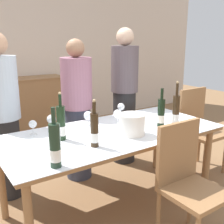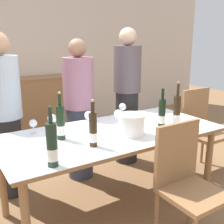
% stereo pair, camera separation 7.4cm
% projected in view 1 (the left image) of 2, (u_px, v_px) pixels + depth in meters
% --- Properties ---
extents(ground_plane, '(12.00, 12.00, 0.00)m').
position_uv_depth(ground_plane, '(112.00, 205.00, 2.69)').
color(ground_plane, olive).
extents(back_wall, '(8.00, 0.10, 2.80)m').
position_uv_depth(back_wall, '(15.00, 47.00, 4.57)').
color(back_wall, beige).
rests_on(back_wall, ground_plane).
extents(sideboard_cabinet, '(1.61, 0.46, 0.93)m').
position_uv_depth(sideboard_cabinet, '(16.00, 108.00, 4.49)').
color(sideboard_cabinet, '#996B42').
rests_on(sideboard_cabinet, ground_plane).
extents(dining_table, '(1.98, 0.92, 0.74)m').
position_uv_depth(dining_table, '(112.00, 138.00, 2.51)').
color(dining_table, '#996B42').
rests_on(dining_table, ground_plane).
extents(ice_bucket, '(0.23, 0.23, 0.18)m').
position_uv_depth(ice_bucket, '(132.00, 124.00, 2.40)').
color(ice_bucket, white).
rests_on(ice_bucket, dining_table).
extents(wine_bottle_0, '(0.07, 0.07, 0.36)m').
position_uv_depth(wine_bottle_0, '(161.00, 113.00, 2.61)').
color(wine_bottle_0, black).
rests_on(wine_bottle_0, dining_table).
extents(wine_bottle_1, '(0.07, 0.07, 0.43)m').
position_uv_depth(wine_bottle_1, '(176.00, 112.00, 2.59)').
color(wine_bottle_1, '#332314').
rests_on(wine_bottle_1, dining_table).
extents(wine_bottle_2, '(0.07, 0.07, 0.40)m').
position_uv_depth(wine_bottle_2, '(61.00, 124.00, 2.27)').
color(wine_bottle_2, black).
rests_on(wine_bottle_2, dining_table).
extents(wine_bottle_3, '(0.07, 0.07, 0.40)m').
position_uv_depth(wine_bottle_3, '(55.00, 147.00, 1.78)').
color(wine_bottle_3, '#1E3323').
rests_on(wine_bottle_3, dining_table).
extents(wine_bottle_4, '(0.06, 0.06, 0.37)m').
position_uv_depth(wine_bottle_4, '(95.00, 130.00, 2.12)').
color(wine_bottle_4, '#332314').
rests_on(wine_bottle_4, dining_table).
extents(wine_glass_0, '(0.07, 0.07, 0.13)m').
position_uv_depth(wine_glass_0, '(33.00, 125.00, 2.39)').
color(wine_glass_0, white).
rests_on(wine_glass_0, dining_table).
extents(wine_glass_1, '(0.08, 0.08, 0.15)m').
position_uv_depth(wine_glass_1, '(118.00, 114.00, 2.66)').
color(wine_glass_1, white).
rests_on(wine_glass_1, dining_table).
extents(wine_glass_2, '(0.08, 0.08, 0.14)m').
position_uv_depth(wine_glass_2, '(88.00, 116.00, 2.65)').
color(wine_glass_2, white).
rests_on(wine_glass_2, dining_table).
extents(wine_glass_3, '(0.08, 0.08, 0.14)m').
position_uv_depth(wine_glass_3, '(51.00, 119.00, 2.51)').
color(wine_glass_3, white).
rests_on(wine_glass_3, dining_table).
extents(wine_glass_4, '(0.08, 0.08, 0.14)m').
position_uv_depth(wine_glass_4, '(121.00, 107.00, 2.97)').
color(wine_glass_4, white).
rests_on(wine_glass_4, dining_table).
extents(wine_glass_5, '(0.07, 0.07, 0.13)m').
position_uv_depth(wine_glass_5, '(128.00, 119.00, 2.56)').
color(wine_glass_5, white).
rests_on(wine_glass_5, dining_table).
extents(chair_right_end, '(0.42, 0.42, 0.97)m').
position_uv_depth(chair_right_end, '(198.00, 125.00, 3.31)').
color(chair_right_end, '#996B42').
rests_on(chair_right_end, ground_plane).
extents(chair_near_front, '(0.42, 0.42, 0.94)m').
position_uv_depth(chair_near_front, '(187.00, 177.00, 2.12)').
color(chair_near_front, '#996B42').
rests_on(chair_near_front, ground_plane).
extents(person_host, '(0.33, 0.33, 1.60)m').
position_uv_depth(person_host, '(3.00, 119.00, 2.67)').
color(person_host, '#262628').
rests_on(person_host, ground_plane).
extents(person_guest_left, '(0.33, 0.33, 1.54)m').
position_uv_depth(person_guest_left, '(77.00, 112.00, 3.05)').
color(person_guest_left, '#383F56').
rests_on(person_guest_left, ground_plane).
extents(person_guest_right, '(0.33, 0.33, 1.67)m').
position_uv_depth(person_guest_right, '(124.00, 97.00, 3.46)').
color(person_guest_right, '#262628').
rests_on(person_guest_right, ground_plane).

